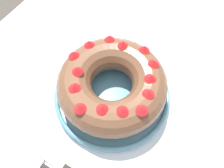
# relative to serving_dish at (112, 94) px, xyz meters

# --- Properties ---
(ground_plane) EXTENTS (8.00, 8.00, 0.00)m
(ground_plane) POSITION_rel_serving_dish_xyz_m (0.01, -0.02, -0.74)
(ground_plane) COLOR #4C4742
(dining_table) EXTENTS (1.37, 1.01, 0.73)m
(dining_table) POSITION_rel_serving_dish_xyz_m (0.01, -0.02, -0.10)
(dining_table) COLOR silver
(dining_table) RESTS_ON ground_plane
(serving_dish) EXTENTS (0.32, 0.32, 0.02)m
(serving_dish) POSITION_rel_serving_dish_xyz_m (0.00, 0.00, 0.00)
(serving_dish) COLOR #518EB2
(serving_dish) RESTS_ON dining_table
(bundt_cake) EXTENTS (0.28, 0.28, 0.10)m
(bundt_cake) POSITION_rel_serving_dish_xyz_m (0.00, -0.00, 0.06)
(bundt_cake) COLOR brown
(bundt_cake) RESTS_ON serving_dish
(cake_knife) EXTENTS (0.02, 0.17, 0.01)m
(cake_knife) POSITION_rel_serving_dish_xyz_m (-0.22, 0.00, -0.01)
(cake_knife) COLOR black
(cake_knife) RESTS_ON dining_table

